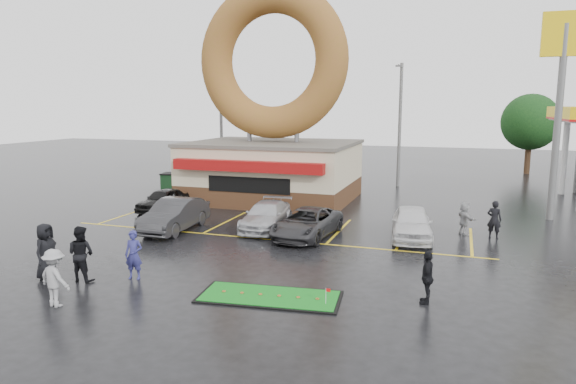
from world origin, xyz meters
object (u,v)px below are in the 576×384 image
(person_blue, at_px, (134,255))
(dumpster, at_px, (176,184))
(donut_shop, at_px, (273,130))
(car_white, at_px, (412,223))
(streetlight_left, at_px, (221,120))
(putting_green, at_px, (270,296))
(car_black, at_px, (163,200))
(shell_sign, at_px, (562,77))
(car_grey, at_px, (307,223))
(car_dgrey, at_px, (175,215))
(person_cameraman, at_px, (427,277))
(streetlight_mid, at_px, (400,122))
(car_silver, at_px, (266,216))

(person_blue, bearing_deg, dumpster, 106.03)
(donut_shop, bearing_deg, car_white, -38.34)
(streetlight_left, height_order, putting_green, streetlight_left)
(donut_shop, relative_size, car_white, 3.13)
(car_black, bearing_deg, shell_sign, 16.52)
(shell_sign, relative_size, putting_green, 2.29)
(donut_shop, distance_m, dumpster, 8.08)
(car_black, bearing_deg, car_grey, -13.82)
(streetlight_left, relative_size, car_dgrey, 1.94)
(streetlight_left, xyz_separation_m, person_cameraman, (17.58, -22.06, -3.97))
(streetlight_mid, relative_size, dumpster, 5.00)
(shell_sign, relative_size, car_white, 2.46)
(car_black, height_order, car_grey, car_grey)
(streetlight_mid, relative_size, person_blue, 5.25)
(car_silver, xyz_separation_m, car_white, (6.91, 0.24, 0.09))
(streetlight_mid, xyz_separation_m, putting_green, (-1.11, -24.17, -4.75))
(shell_sign, relative_size, car_silver, 2.38)
(car_black, relative_size, putting_green, 0.82)
(person_cameraman, distance_m, dumpster, 23.32)
(person_blue, bearing_deg, car_white, 34.76)
(streetlight_mid, bearing_deg, person_blue, -104.48)
(streetlight_left, distance_m, car_dgrey, 17.76)
(car_silver, xyz_separation_m, person_blue, (-1.70, -8.35, 0.21))
(streetlight_mid, height_order, person_blue, streetlight_mid)
(car_silver, bearing_deg, shell_sign, 22.28)
(streetlight_left, distance_m, streetlight_mid, 14.04)
(streetlight_left, height_order, person_blue, streetlight_left)
(car_dgrey, xyz_separation_m, car_white, (10.96, 2.02, -0.03))
(car_silver, bearing_deg, car_white, -2.19)
(car_white, bearing_deg, streetlight_left, 131.82)
(car_black, xyz_separation_m, putting_green, (10.50, -10.65, -0.61))
(shell_sign, bearing_deg, person_cameraman, -110.97)
(shell_sign, height_order, car_silver, shell_sign)
(donut_shop, relative_size, person_blue, 7.87)
(car_grey, relative_size, dumpster, 2.60)
(person_cameraman, bearing_deg, dumpster, -132.44)
(donut_shop, bearing_deg, car_silver, -71.95)
(car_silver, bearing_deg, streetlight_mid, 69.77)
(car_black, xyz_separation_m, dumpster, (-2.52, 5.64, 0.01))
(person_blue, bearing_deg, car_grey, 51.31)
(car_silver, bearing_deg, person_blue, -105.74)
(car_white, height_order, person_cameraman, person_cameraman)
(shell_sign, distance_m, person_cameraman, 16.50)
(streetlight_left, bearing_deg, dumpster, -91.02)
(dumpster, distance_m, putting_green, 20.86)
(car_black, bearing_deg, dumpster, 117.96)
(shell_sign, height_order, car_dgrey, shell_sign)
(donut_shop, height_order, car_grey, donut_shop)
(streetlight_left, relative_size, person_blue, 5.25)
(person_cameraman, xyz_separation_m, dumpster, (-17.70, 15.17, -0.17))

